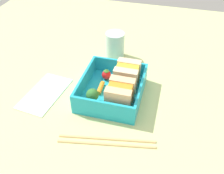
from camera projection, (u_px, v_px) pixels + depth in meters
ground_plane at (112, 98)px, 63.68cm from camera, size 120.00×120.00×2.00cm
bento_tray at (112, 93)px, 62.65cm from camera, size 16.96×14.83×1.20cm
bento_rim at (112, 85)px, 60.95cm from camera, size 16.96×14.83×4.03cm
sandwich_left at (127, 75)px, 62.54cm from camera, size 6.30×5.87×5.93cm
sandwich_center_left at (120, 95)px, 56.97cm from camera, size 6.30×5.87×5.93cm
strawberry_far_left at (106, 74)px, 65.39cm from camera, size 2.45×2.45×3.05cm
carrot_stick_far_left at (101, 87)px, 62.55cm from camera, size 4.22×1.31×1.17cm
broccoli_floret at (92, 95)px, 58.02cm from camera, size 3.01×3.01×3.79cm
chopstick_pair at (107, 141)px, 51.81cm from camera, size 5.72×20.48×0.70cm
drinking_glass at (115, 45)px, 73.85cm from camera, size 5.61×5.61×7.90cm
folded_napkin at (45, 93)px, 63.37cm from camera, size 15.73×9.77×0.40cm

